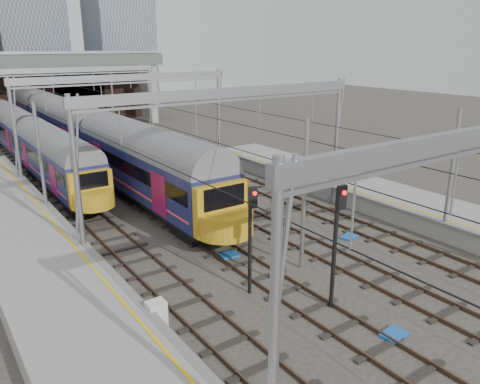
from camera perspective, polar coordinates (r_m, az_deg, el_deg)
ground at (r=21.12m, az=11.15°, el=-11.02°), size 160.00×160.00×0.00m
platform_left at (r=18.14m, az=-19.19°, el=-14.85°), size 4.32×55.00×1.12m
tracks at (r=32.38m, az=-8.14°, el=-0.55°), size 14.40×80.00×0.22m
overhead_line at (r=36.89m, az=-13.29°, el=11.78°), size 16.80×80.00×8.00m
retaining_wall at (r=66.51m, az=-22.16°, el=11.41°), size 28.00×2.75×9.00m
overbridge at (r=60.24m, az=-22.44°, el=13.69°), size 28.00×3.00×9.25m
train_main at (r=55.68m, az=-22.78°, el=8.65°), size 3.11×71.75×5.24m
train_second at (r=42.22m, az=-23.97°, el=5.63°), size 2.59×30.02×4.53m
signal_near_left at (r=18.78m, az=1.34°, el=-4.33°), size 0.37×0.46×4.71m
signal_near_centre at (r=18.06m, az=11.71°, el=-4.90°), size 0.38×0.48×5.11m
relay_cabinet at (r=17.55m, az=-10.12°, el=-14.87°), size 0.66×0.55×1.31m
equip_cover_a at (r=18.36m, az=18.26°, el=-16.16°), size 1.04×0.80×0.11m
equip_cover_b at (r=23.28m, az=-1.32°, el=-7.70°), size 1.02×0.79×0.11m
equip_cover_c at (r=26.04m, az=13.15°, el=-5.35°), size 1.08×0.89×0.11m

